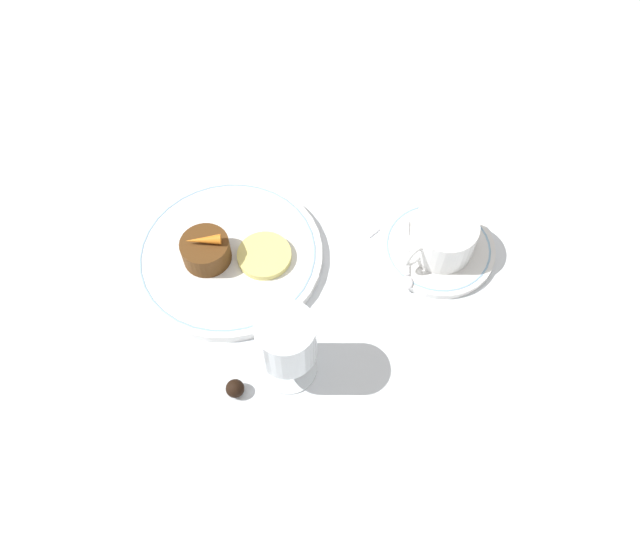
{
  "coord_description": "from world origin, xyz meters",
  "views": [
    {
      "loc": [
        0.22,
        0.42,
        0.74
      ],
      "look_at": [
        -0.05,
        0.08,
        0.04
      ],
      "focal_mm": 35.0,
      "sensor_mm": 36.0,
      "label": 1
    }
  ],
  "objects": [
    {
      "name": "carrot_garnish",
      "position": [
        0.05,
        -0.05,
        0.06
      ],
      "size": [
        0.05,
        0.04,
        0.01
      ],
      "color": "orange",
      "rests_on": "dessert_cake"
    },
    {
      "name": "dessert_cake",
      "position": [
        0.05,
        -0.05,
        0.03
      ],
      "size": [
        0.07,
        0.07,
        0.04
      ],
      "color": "#563314",
      "rests_on": "dinner_plate"
    },
    {
      "name": "spoon",
      "position": [
        -0.17,
        0.13,
        0.01
      ],
      "size": [
        0.08,
        0.09,
        0.0
      ],
      "color": "silver",
      "rests_on": "saucer"
    },
    {
      "name": "pineapple_slice",
      "position": [
        -0.01,
        0.0,
        0.02
      ],
      "size": [
        0.08,
        0.08,
        0.01
      ],
      "color": "#EFE075",
      "rests_on": "dinner_plate"
    },
    {
      "name": "fork",
      "position": [
        -0.16,
        -0.01,
        0.0
      ],
      "size": [
        0.03,
        0.19,
        0.01
      ],
      "color": "silver",
      "rests_on": "ground_plane"
    },
    {
      "name": "coffee_cup",
      "position": [
        -0.22,
        0.14,
        0.04
      ],
      "size": [
        0.12,
        0.09,
        0.06
      ],
      "color": "white",
      "rests_on": "saucer"
    },
    {
      "name": "ground_plane",
      "position": [
        0.0,
        0.0,
        0.0
      ],
      "size": [
        3.0,
        3.0,
        0.0
      ],
      "primitive_type": "plane",
      "color": "white"
    },
    {
      "name": "chocolate_truffle",
      "position": [
        0.13,
        0.13,
        0.01
      ],
      "size": [
        0.02,
        0.02,
        0.02
      ],
      "color": "black",
      "rests_on": "ground_plane"
    },
    {
      "name": "wine_glass",
      "position": [
        0.06,
        0.15,
        0.08
      ],
      "size": [
        0.07,
        0.07,
        0.12
      ],
      "color": "silver",
      "rests_on": "ground_plane"
    },
    {
      "name": "saucer",
      "position": [
        -0.22,
        0.14,
        0.01
      ],
      "size": [
        0.16,
        0.16,
        0.01
      ],
      "color": "white",
      "rests_on": "ground_plane"
    },
    {
      "name": "dinner_plate",
      "position": [
        0.02,
        -0.04,
        0.01
      ],
      "size": [
        0.27,
        0.27,
        0.01
      ],
      "color": "white",
      "rests_on": "ground_plane"
    }
  ]
}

